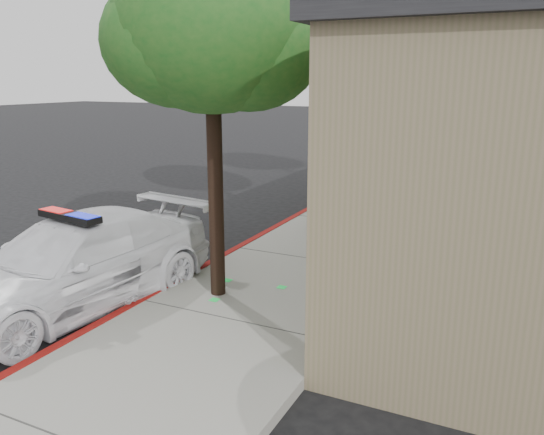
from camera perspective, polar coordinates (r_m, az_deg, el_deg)
The scene contains 7 objects.
ground at distance 8.87m, azimuth -13.67°, elevation -9.15°, with size 120.00×120.00×0.00m, color black.
sidewalk at distance 10.48m, azimuth 3.75°, elevation -4.62°, with size 3.20×60.00×0.15m, color gray.
red_curb at distance 11.12m, azimuth -3.62°, elevation -3.47°, with size 0.14×60.00×0.16m, color #9F1511.
police_car at distance 8.96m, azimuth -19.92°, elevation -4.57°, with size 2.61×5.05×1.52m.
street_tree_near at distance 8.20m, azimuth -6.28°, elevation 18.27°, with size 3.01×2.85×5.23m.
street_tree_mid at distance 12.19m, azimuth 4.86°, elevation 20.42°, with size 3.51×3.22×6.14m.
street_tree_far at distance 16.80m, azimuth 10.64°, elevation 17.66°, with size 3.12×3.18×5.82m.
Camera 1 is at (5.32, -6.19, 3.47)m, focal length 36.16 mm.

